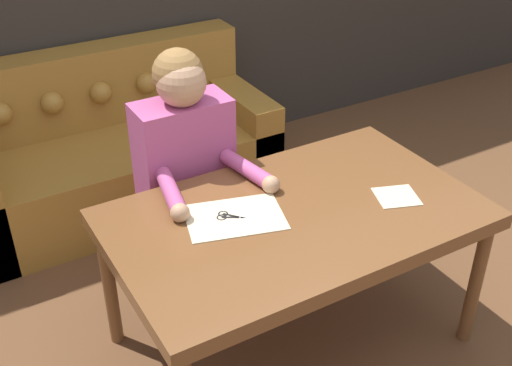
{
  "coord_description": "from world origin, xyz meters",
  "views": [
    {
      "loc": [
        -1.24,
        -1.75,
        2.22
      ],
      "look_at": [
        -0.1,
        0.21,
        0.82
      ],
      "focal_mm": 45.0,
      "sensor_mm": 36.0,
      "label": 1
    }
  ],
  "objects_px": {
    "person": "(186,172)",
    "dining_table": "(295,225)",
    "couch": "(115,154)",
    "scissors": "(233,217)"
  },
  "relations": [
    {
      "from": "couch",
      "to": "scissors",
      "type": "relative_size",
      "value": 9.89
    },
    {
      "from": "dining_table",
      "to": "person",
      "type": "relative_size",
      "value": 1.21
    },
    {
      "from": "person",
      "to": "scissors",
      "type": "bearing_deg",
      "value": -93.12
    },
    {
      "from": "person",
      "to": "scissors",
      "type": "xyz_separation_m",
      "value": [
        -0.03,
        -0.52,
        0.06
      ]
    },
    {
      "from": "dining_table",
      "to": "couch",
      "type": "height_order",
      "value": "couch"
    },
    {
      "from": "person",
      "to": "dining_table",
      "type": "bearing_deg",
      "value": -70.53
    },
    {
      "from": "couch",
      "to": "person",
      "type": "height_order",
      "value": "person"
    },
    {
      "from": "dining_table",
      "to": "person",
      "type": "bearing_deg",
      "value": 109.47
    },
    {
      "from": "couch",
      "to": "person",
      "type": "xyz_separation_m",
      "value": [
        0.06,
        -0.95,
        0.34
      ]
    },
    {
      "from": "dining_table",
      "to": "couch",
      "type": "bearing_deg",
      "value": 99.85
    }
  ]
}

